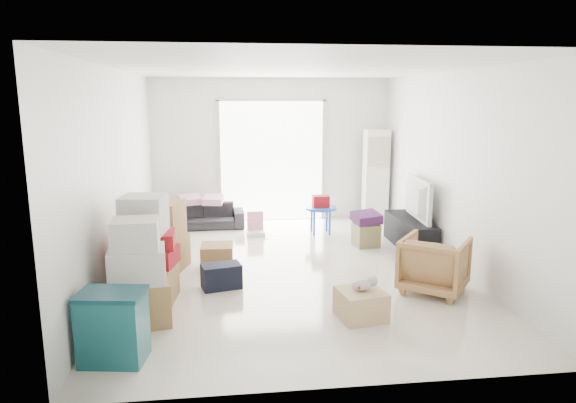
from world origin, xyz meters
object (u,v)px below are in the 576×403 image
Objects in this scene: wood_crate at (361,304)px; ac_tower at (376,176)px; sofa at (203,212)px; armchair at (434,262)px; television at (411,214)px; storage_bins at (113,327)px; ottoman at (366,235)px; tv_console at (410,233)px; kids_table at (321,206)px.

ac_tower is at bearing 71.95° from wood_crate.
sofa is 1.97× the size of armchair.
storage_bins reaches higher than television.
sofa is 4.07× the size of ottoman.
tv_console is 3.82× the size of ottoman.
tv_console is at bearing -38.59° from kids_table.
ac_tower reaches higher than ottoman.
ac_tower is at bearing 1.18° from sofa.
sofa is at bearing -177.37° from ac_tower.
ac_tower is 4.81× the size of ottoman.
ottoman is 0.78× the size of wood_crate.
tv_console is at bearing 39.04° from storage_bins.
wood_crate is at bearing 153.40° from television.
sofa is at bearing 153.34° from tv_console.
sofa is at bearing -12.86° from armchair.
tv_console reaches higher than ottoman.
ac_tower is at bearing 69.38° from ottoman.
storage_bins is 1.80× the size of ottoman.
tv_console is 5.02m from storage_bins.
armchair is 1.15× the size of storage_bins.
sofa is 4.58m from wood_crate.
sofa is 2.20× the size of kids_table.
television is 2.94m from wood_crate.
television is 0.75× the size of sofa.
tv_console is at bearing 0.00° from television.
wood_crate is (-1.46, -2.53, -0.08)m from tv_console.
storage_bins reaches higher than ottoman.
kids_table reaches higher than television.
sofa is (-3.31, 1.66, 0.06)m from tv_console.
sofa is 4.59m from armchair.
armchair reaches higher than kids_table.
storage_bins is at bearing -98.37° from sofa.
television is 2.39× the size of wood_crate.
tv_console is at bearing -64.09° from armchair.
armchair is 1.28m from wood_crate.
tv_console is at bearing 59.91° from wood_crate.
television is 0.78m from ottoman.
ac_tower is 3.73m from armchair.
sofa is 3.18× the size of wood_crate.
ac_tower reaches higher than armchair.
kids_table reaches higher than tv_console.
armchair is at bearing -95.18° from ac_tower.
storage_bins is (-3.85, -4.98, -0.55)m from ac_tower.
sofa is at bearing 149.98° from ottoman.
sofa reaches higher than tv_console.
armchair is at bearing 171.91° from television.
storage_bins is at bearing -134.27° from ottoman.
television is at bearing 0.00° from tv_console.
kids_table is at bearing 141.41° from tv_console.
storage_bins is at bearing -122.40° from kids_table.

